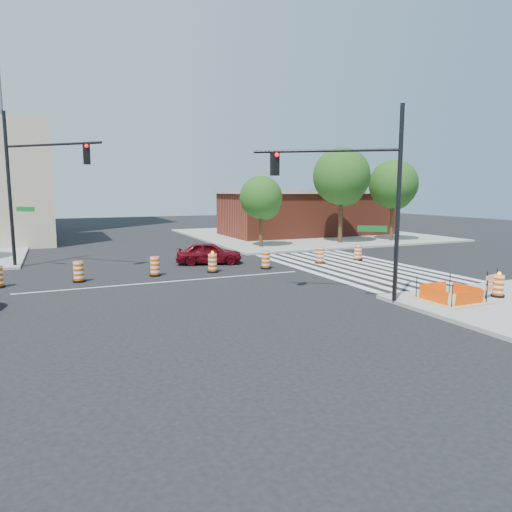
% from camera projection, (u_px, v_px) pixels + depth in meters
% --- Properties ---
extents(ground, '(120.00, 120.00, 0.00)m').
position_uv_depth(ground, '(170.00, 282.00, 22.48)').
color(ground, black).
rests_on(ground, ground).
extents(sidewalk_ne, '(22.00, 22.00, 0.15)m').
position_uv_depth(sidewalk_ne, '(305.00, 235.00, 45.98)').
color(sidewalk_ne, gray).
rests_on(sidewalk_ne, ground).
extents(crosswalk_east, '(6.75, 13.50, 0.01)m').
position_uv_depth(crosswalk_east, '(354.00, 267.00, 26.87)').
color(crosswalk_east, silver).
rests_on(crosswalk_east, ground).
extents(lane_centerline, '(14.00, 0.12, 0.01)m').
position_uv_depth(lane_centerline, '(170.00, 281.00, 22.48)').
color(lane_centerline, silver).
rests_on(lane_centerline, ground).
extents(excavation_pit, '(2.20, 2.20, 0.90)m').
position_uv_depth(excavation_pit, '(450.00, 299.00, 17.91)').
color(excavation_pit, tan).
rests_on(excavation_pit, ground).
extents(brick_storefront, '(16.50, 8.50, 4.60)m').
position_uv_depth(brick_storefront, '(305.00, 212.00, 45.67)').
color(brick_storefront, maroon).
rests_on(brick_storefront, ground).
extents(red_coupe, '(4.29, 2.65, 1.36)m').
position_uv_depth(red_coupe, '(209.00, 253.00, 27.87)').
color(red_coupe, '#590710').
rests_on(red_coupe, ground).
extents(signal_pole_se, '(4.77, 3.30, 7.51)m').
position_uv_depth(signal_pole_se, '(357.00, 186.00, 17.63)').
color(signal_pole_se, black).
rests_on(signal_pole_se, ground).
extents(signal_pole_nw, '(4.83, 4.70, 8.72)m').
position_uv_depth(signal_pole_nw, '(33.00, 175.00, 25.24)').
color(signal_pole_nw, black).
rests_on(signal_pole_nw, ground).
extents(pit_drum, '(0.53, 0.53, 1.04)m').
position_uv_depth(pit_drum, '(498.00, 286.00, 18.51)').
color(pit_drum, black).
rests_on(pit_drum, ground).
extents(barricade, '(0.93, 0.28, 1.12)m').
position_uv_depth(barricade, '(492.00, 283.00, 18.36)').
color(barricade, '#ED4F05').
rests_on(barricade, ground).
extents(tree_north_c, '(3.31, 3.30, 5.60)m').
position_uv_depth(tree_north_c, '(261.00, 200.00, 35.07)').
color(tree_north_c, '#382314').
rests_on(tree_north_c, ground).
extents(tree_north_d, '(4.72, 4.72, 8.02)m').
position_uv_depth(tree_north_d, '(342.00, 180.00, 37.70)').
color(tree_north_d, '#382314').
rests_on(tree_north_d, ground).
extents(tree_north_e, '(4.19, 4.19, 7.13)m').
position_uv_depth(tree_north_e, '(393.00, 187.00, 39.43)').
color(tree_north_e, '#382314').
rests_on(tree_north_e, ground).
extents(median_drum_2, '(0.60, 0.60, 1.02)m').
position_uv_depth(median_drum_2, '(79.00, 272.00, 22.32)').
color(median_drum_2, black).
rests_on(median_drum_2, ground).
extents(median_drum_3, '(0.60, 0.60, 1.02)m').
position_uv_depth(median_drum_3, '(155.00, 267.00, 23.89)').
color(median_drum_3, black).
rests_on(median_drum_3, ground).
extents(median_drum_4, '(0.60, 0.60, 1.18)m').
position_uv_depth(median_drum_4, '(213.00, 264.00, 24.97)').
color(median_drum_4, black).
rests_on(median_drum_4, ground).
extents(median_drum_5, '(0.60, 0.60, 1.02)m').
position_uv_depth(median_drum_5, '(266.00, 260.00, 26.18)').
color(median_drum_5, black).
rests_on(median_drum_5, ground).
extents(median_drum_6, '(0.60, 0.60, 1.02)m').
position_uv_depth(median_drum_6, '(320.00, 256.00, 28.08)').
color(median_drum_6, black).
rests_on(median_drum_6, ground).
extents(median_drum_7, '(0.60, 0.60, 1.02)m').
position_uv_depth(median_drum_7, '(358.00, 253.00, 29.37)').
color(median_drum_7, black).
rests_on(median_drum_7, ground).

